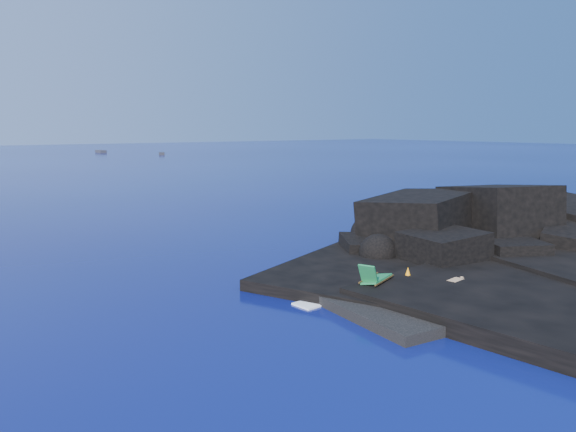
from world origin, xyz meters
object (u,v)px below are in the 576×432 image
deck_chair (377,273)px  distant_boat_a (101,153)px  marker_cone (408,275)px  sunbather (455,282)px  distant_boat_b (162,155)px

deck_chair → distant_boat_a: (30.66, 124.88, -0.95)m
marker_cone → distant_boat_a: marker_cone is taller
sunbather → marker_cone: size_ratio=3.27×
sunbather → distant_boat_a: size_ratio=0.41×
distant_boat_a → sunbather: bearing=-100.3°
sunbather → deck_chair: bearing=139.2°
sunbather → distant_boat_b: (36.02, 108.16, -0.54)m
deck_chair → marker_cone: 1.64m
deck_chair → sunbather: size_ratio=0.90×
sunbather → distant_boat_a: (28.09, 126.49, -0.54)m
marker_cone → distant_boat_a: 128.31m
marker_cone → distant_boat_b: 112.88m
deck_chair → distant_boat_b: bearing=48.8°
sunbather → distant_boat_b: bearing=62.9°
deck_chair → distant_boat_a: 128.59m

